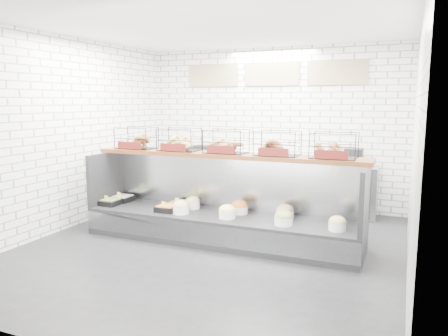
% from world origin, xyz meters
% --- Properties ---
extents(ground, '(5.50, 5.50, 0.00)m').
position_xyz_m(ground, '(0.00, 0.00, 0.00)').
color(ground, black).
rests_on(ground, ground).
extents(room_shell, '(5.02, 5.51, 3.01)m').
position_xyz_m(room_shell, '(0.00, 0.60, 2.06)').
color(room_shell, white).
rests_on(room_shell, ground).
extents(display_case, '(4.00, 0.90, 1.20)m').
position_xyz_m(display_case, '(-0.00, 0.34, 0.33)').
color(display_case, black).
rests_on(display_case, ground).
extents(bagel_shelf, '(4.10, 0.50, 0.40)m').
position_xyz_m(bagel_shelf, '(-0.00, 0.52, 1.38)').
color(bagel_shelf, '#4E2510').
rests_on(bagel_shelf, display_case).
extents(prep_counter, '(4.00, 0.60, 1.20)m').
position_xyz_m(prep_counter, '(0.00, 2.43, 0.47)').
color(prep_counter, '#93969B').
rests_on(prep_counter, ground).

